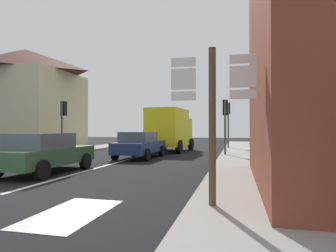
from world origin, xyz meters
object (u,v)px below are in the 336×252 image
Objects in this scene: sedan_near at (44,152)px; traffic_light_near_right at (225,115)px; sedan_far at (140,145)px; delivery_truck at (170,129)px; traffic_light_far_right at (228,115)px; traffic_light_near_left at (63,115)px; route_sign_post at (212,114)px.

traffic_light_near_right is at bearing 52.39° from sedan_near.
delivery_truck is at bearing 83.54° from sedan_far.
traffic_light_far_right is at bearing 60.92° from sedan_far.
traffic_light_near_left is at bearing 171.38° from sedan_far.
traffic_light_near_left reaches higher than traffic_light_near_right.
traffic_light_near_right is at bearing -90.00° from traffic_light_far_right.
sedan_far is at bearing 116.59° from route_sign_post.
traffic_light_far_right is at bearing 90.64° from route_sign_post.
delivery_truck reaches higher than sedan_near.
traffic_light_near_left is at bearing -173.14° from traffic_light_near_right.
delivery_truck is 5.31m from traffic_light_far_right.
traffic_light_near_left is (-10.17, 10.44, 0.59)m from route_sign_post.
delivery_truck is 15.30m from route_sign_post.
traffic_light_far_right is at bearing 90.00° from traffic_light_near_right.
traffic_light_near_left is (-5.92, -4.25, 0.85)m from delivery_truck.
sedan_far is 9.72m from traffic_light_far_right.
traffic_light_near_left is at bearing -144.28° from delivery_truck.
sedan_near is 6.26m from sedan_far.
traffic_light_near_left reaches higher than route_sign_post.
traffic_light_far_right is (0.00, 6.30, 0.29)m from traffic_light_near_right.
route_sign_post reaches higher than sedan_far.
route_sign_post is at bearing -89.36° from traffic_light_far_right.
traffic_light_near_left is at bearing 118.65° from sedan_near.
sedan_near is 1.12× the size of traffic_light_far_right.
traffic_light_far_right reaches higher than sedan_far.
traffic_light_far_right is (4.05, 3.24, 1.12)m from delivery_truck.
sedan_far is 0.83× the size of delivery_truck.
sedan_near is at bearing -61.35° from traffic_light_near_left.
traffic_light_near_right is (9.96, 1.20, -0.02)m from traffic_light_near_left.
traffic_light_near_right is 0.90× the size of traffic_light_far_right.
sedan_near is 0.99× the size of sedan_far.
sedan_far is 1.26× the size of traffic_light_near_left.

